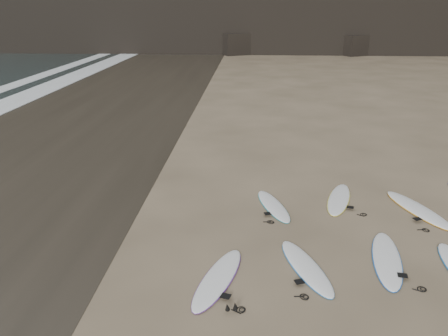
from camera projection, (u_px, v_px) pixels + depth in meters
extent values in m
plane|color=#897559|center=(406.00, 260.00, 10.42)|extent=(240.00, 240.00, 0.00)
cube|color=#383026|center=(54.00, 134.00, 20.50)|extent=(12.00, 200.00, 0.01)
cube|color=black|center=(351.00, 45.00, 51.57)|extent=(4.23, 4.46, 2.33)
cube|color=black|center=(233.00, 43.00, 52.34)|extent=(4.49, 4.76, 2.49)
ellipsoid|color=white|center=(218.00, 278.00, 9.67)|extent=(1.33, 2.60, 0.09)
ellipsoid|color=white|center=(306.00, 267.00, 10.09)|extent=(1.36, 2.50, 0.09)
ellipsoid|color=white|center=(387.00, 259.00, 10.40)|extent=(1.10, 2.71, 0.09)
ellipsoid|color=white|center=(273.00, 206.00, 13.15)|extent=(1.23, 2.37, 0.08)
ellipsoid|color=white|center=(339.00, 199.00, 13.60)|extent=(1.31, 2.57, 0.09)
ellipsoid|color=white|center=(418.00, 209.00, 12.90)|extent=(1.57, 2.80, 0.10)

